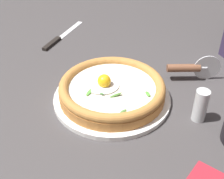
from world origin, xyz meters
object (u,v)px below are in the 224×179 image
(pizza, at_px, (112,89))
(pepper_shaker, at_px, (201,105))
(pizza_cutter, at_px, (190,68))
(table_knife, at_px, (58,39))

(pizza, bearing_deg, pepper_shaker, 151.09)
(pizza, height_order, pizza_cutter, same)
(pizza_cutter, height_order, pepper_shaker, pepper_shaker)
(table_knife, bearing_deg, pepper_shaker, 124.70)
(pizza, height_order, pepper_shaker, pepper_shaker)
(pizza, relative_size, table_knife, 1.22)
(table_knife, relative_size, pepper_shaker, 2.68)
(pizza, bearing_deg, table_knife, -69.98)
(table_knife, bearing_deg, pizza_cutter, 140.04)
(pizza_cutter, relative_size, pepper_shaker, 1.81)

